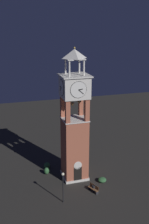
# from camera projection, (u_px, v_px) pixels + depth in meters

# --- Properties ---
(ground) EXTENTS (80.00, 80.00, 0.00)m
(ground) POSITION_uv_depth(u_px,v_px,m) (74.00, 176.00, 38.95)
(ground) COLOR #2A2925
(clock_tower) EXTENTS (3.68, 3.68, 17.72)m
(clock_tower) POSITION_uv_depth(u_px,v_px,m) (75.00, 128.00, 36.69)
(clock_tower) COLOR #AD5B42
(clock_tower) RESTS_ON ground
(park_bench) EXTENTS (1.04, 1.64, 0.95)m
(park_bench) POSITION_uv_depth(u_px,v_px,m) (94.00, 188.00, 35.34)
(park_bench) COLOR brown
(park_bench) RESTS_ON ground
(lamp_post) EXTENTS (0.36, 0.36, 3.98)m
(lamp_post) POSITION_uv_depth(u_px,v_px,m) (63.00, 182.00, 32.58)
(lamp_post) COLOR black
(lamp_post) RESTS_ON ground
(trash_bin) EXTENTS (0.52, 0.52, 0.80)m
(trash_bin) POSITION_uv_depth(u_px,v_px,m) (94.00, 188.00, 35.53)
(trash_bin) COLOR #2D2D33
(trash_bin) RESTS_ON ground
(shrub_near_entry) EXTENTS (1.13, 1.13, 0.61)m
(shrub_near_entry) POSITION_uv_depth(u_px,v_px,m) (102.00, 180.00, 37.54)
(shrub_near_entry) COLOR #336638
(shrub_near_entry) RESTS_ON ground
(shrub_left_of_tower) EXTENTS (0.73, 0.73, 0.99)m
(shrub_left_of_tower) POSITION_uv_depth(u_px,v_px,m) (47.00, 171.00, 39.40)
(shrub_left_of_tower) COLOR #336638
(shrub_left_of_tower) RESTS_ON ground
(shrub_behind_bench) EXTENTS (0.90, 0.90, 0.91)m
(shrub_behind_bench) POSITION_uv_depth(u_px,v_px,m) (47.00, 165.00, 40.96)
(shrub_behind_bench) COLOR #336638
(shrub_behind_bench) RESTS_ON ground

